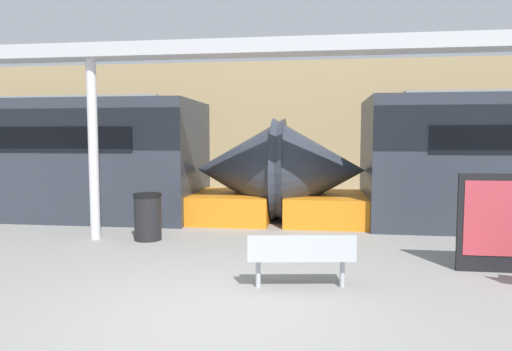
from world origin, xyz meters
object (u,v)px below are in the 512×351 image
Objects in this scene: trash_bin at (148,217)px; poster_board at (497,223)px; support_column_near at (93,151)px; bench_near at (301,255)px.

poster_board is (6.32, -1.47, 0.30)m from trash_bin.
support_column_near reaches higher than poster_board.
support_column_near reaches higher than trash_bin.
support_column_near reaches higher than bench_near.
trash_bin is 0.62× the size of poster_board.
trash_bin is 0.26× the size of support_column_near.
poster_board reaches higher than trash_bin.
bench_near is at bearing -157.89° from poster_board.
bench_near is at bearing -39.44° from trash_bin.
trash_bin is 1.78m from support_column_near.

